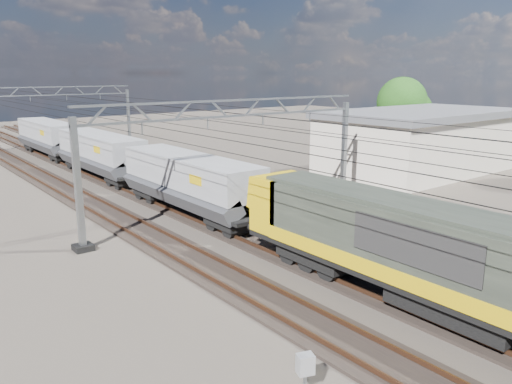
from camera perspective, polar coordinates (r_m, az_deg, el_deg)
ground at (r=27.59m, az=2.79°, el=-4.69°), size 160.00×160.00×0.00m
track_outer_west at (r=24.25m, az=-8.02°, el=-7.23°), size 2.60×140.00×0.30m
track_loco at (r=26.36m, az=-0.49°, el=-5.38°), size 2.60×140.00×0.30m
track_inner_east at (r=28.87m, az=5.79°, el=-3.76°), size 2.60×140.00×0.30m
track_outer_east at (r=31.69m, az=10.99°, el=-2.38°), size 2.60×140.00×0.30m
catenary_gantry_mid at (r=29.72m, az=-2.22°, el=4.38°), size 19.90×0.90×7.11m
catenary_gantry_far at (r=62.32m, az=-22.44°, el=8.13°), size 19.90×0.90×7.11m
overhead_wires at (r=32.78m, az=-6.44°, el=8.41°), size 12.03×140.00×0.53m
locomotive at (r=18.47m, az=22.29°, el=-7.39°), size 2.76×21.10×3.62m
hopper_wagon_lead at (r=30.72m, az=-7.61°, el=1.40°), size 3.38×13.00×3.25m
hopper_wagon_mid at (r=43.35m, az=-17.37°, el=4.40°), size 3.38×13.00×3.25m
hopper_wagon_third at (r=56.73m, az=-22.66°, el=5.98°), size 3.38×13.00×3.25m
trackside_cabinet at (r=14.08m, az=5.65°, el=-19.12°), size 0.53×0.46×1.33m
industrial_shed at (r=47.34m, az=18.35°, el=5.65°), size 18.60×10.60×5.40m
tree_far at (r=58.33m, az=16.67°, el=9.60°), size 5.90×5.50×8.22m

